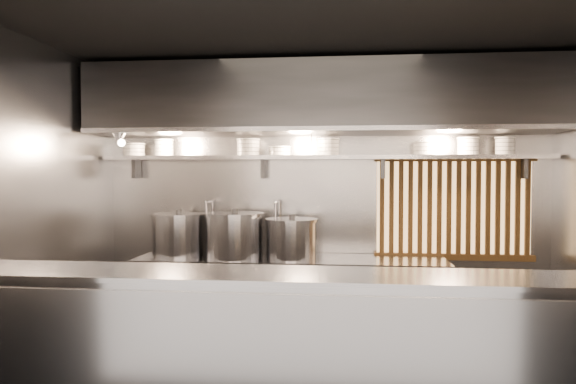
% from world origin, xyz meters
% --- Properties ---
extents(ceiling, '(4.50, 4.50, 0.00)m').
position_xyz_m(ceiling, '(0.00, 0.00, 2.80)').
color(ceiling, black).
rests_on(ceiling, wall_back).
extents(wall_back, '(4.50, 0.00, 4.50)m').
position_xyz_m(wall_back, '(0.00, 1.50, 1.40)').
color(wall_back, gray).
rests_on(wall_back, floor).
extents(wall_left, '(0.00, 3.00, 3.00)m').
position_xyz_m(wall_left, '(-2.25, 0.00, 1.40)').
color(wall_left, gray).
rests_on(wall_left, floor).
extents(serving_counter, '(4.50, 0.56, 1.13)m').
position_xyz_m(serving_counter, '(0.00, -0.96, 0.57)').
color(serving_counter, '#9D9DA3').
rests_on(serving_counter, floor).
extents(cooking_bench, '(3.00, 0.70, 0.90)m').
position_xyz_m(cooking_bench, '(-0.30, 1.13, 0.45)').
color(cooking_bench, '#9D9DA3').
rests_on(cooking_bench, floor).
extents(bowl_shelf, '(4.40, 0.34, 0.04)m').
position_xyz_m(bowl_shelf, '(0.00, 1.32, 1.88)').
color(bowl_shelf, '#9D9DA3').
rests_on(bowl_shelf, wall_back).
extents(exhaust_hood, '(4.40, 0.81, 0.65)m').
position_xyz_m(exhaust_hood, '(0.00, 1.10, 2.42)').
color(exhaust_hood, '#2D2D30').
rests_on(exhaust_hood, ceiling).
extents(wood_screen, '(1.56, 0.09, 1.04)m').
position_xyz_m(wood_screen, '(1.30, 1.45, 1.38)').
color(wood_screen, '#FFC072').
rests_on(wood_screen, wall_back).
extents(faucet_left, '(0.04, 0.30, 0.50)m').
position_xyz_m(faucet_left, '(-1.15, 1.37, 1.31)').
color(faucet_left, silver).
rests_on(faucet_left, wall_back).
extents(faucet_right, '(0.04, 0.30, 0.50)m').
position_xyz_m(faucet_right, '(-0.45, 1.37, 1.31)').
color(faucet_right, silver).
rests_on(faucet_right, wall_back).
extents(heat_lamp, '(0.25, 0.35, 0.20)m').
position_xyz_m(heat_lamp, '(-1.90, 0.85, 2.07)').
color(heat_lamp, '#9D9DA3').
rests_on(heat_lamp, exhaust_hood).
extents(pendant_bulb, '(0.09, 0.09, 0.19)m').
position_xyz_m(pendant_bulb, '(-0.10, 1.20, 1.96)').
color(pendant_bulb, '#2D2D30').
rests_on(pendant_bulb, exhaust_hood).
extents(stock_pot_left, '(0.72, 0.72, 0.46)m').
position_xyz_m(stock_pot_left, '(-1.42, 1.17, 1.11)').
color(stock_pot_left, '#9D9DA3').
rests_on(stock_pot_left, cooking_bench).
extents(stock_pot_mid, '(0.69, 0.69, 0.48)m').
position_xyz_m(stock_pot_mid, '(-0.84, 1.09, 1.12)').
color(stock_pot_mid, '#9D9DA3').
rests_on(stock_pot_mid, cooking_bench).
extents(stock_pot_right, '(0.63, 0.63, 0.43)m').
position_xyz_m(stock_pot_right, '(-0.28, 1.09, 1.10)').
color(stock_pot_right, '#9D9DA3').
rests_on(stock_pot_right, cooking_bench).
extents(bowl_stack_0, '(0.23, 0.23, 0.13)m').
position_xyz_m(bowl_stack_0, '(-1.94, 1.32, 1.97)').
color(bowl_stack_0, white).
rests_on(bowl_stack_0, bowl_shelf).
extents(bowl_stack_1, '(0.20, 0.20, 0.17)m').
position_xyz_m(bowl_stack_1, '(-1.62, 1.32, 1.99)').
color(bowl_stack_1, white).
rests_on(bowl_stack_1, bowl_shelf).
extents(bowl_stack_2, '(0.24, 0.24, 0.17)m').
position_xyz_m(bowl_stack_2, '(-0.74, 1.32, 1.98)').
color(bowl_stack_2, white).
rests_on(bowl_stack_2, bowl_shelf).
extents(bowl_stack_3, '(0.24, 0.24, 0.09)m').
position_xyz_m(bowl_stack_3, '(-0.43, 1.32, 1.95)').
color(bowl_stack_3, white).
rests_on(bowl_stack_3, bowl_shelf).
extents(bowl_stack_4, '(0.23, 0.23, 0.17)m').
position_xyz_m(bowl_stack_4, '(0.06, 1.32, 1.98)').
color(bowl_stack_4, white).
rests_on(bowl_stack_4, bowl_shelf).
extents(bowl_stack_5, '(0.21, 0.21, 0.13)m').
position_xyz_m(bowl_stack_5, '(0.99, 1.32, 1.97)').
color(bowl_stack_5, white).
rests_on(bowl_stack_5, bowl_shelf).
extents(bowl_stack_6, '(0.22, 0.22, 0.17)m').
position_xyz_m(bowl_stack_6, '(1.41, 1.32, 1.98)').
color(bowl_stack_6, white).
rests_on(bowl_stack_6, bowl_shelf).
extents(bowl_stack_7, '(0.20, 0.20, 0.17)m').
position_xyz_m(bowl_stack_7, '(1.75, 1.32, 1.99)').
color(bowl_stack_7, white).
rests_on(bowl_stack_7, bowl_shelf).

